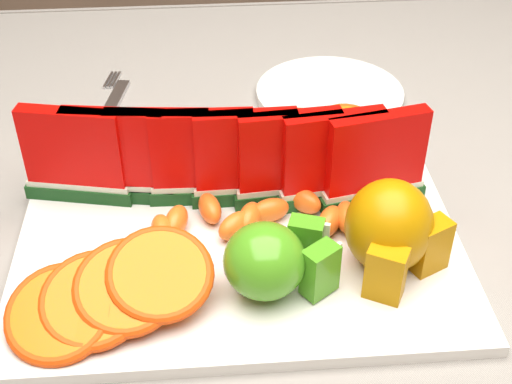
# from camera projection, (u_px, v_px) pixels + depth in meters

# --- Properties ---
(table) EXTENTS (1.40, 0.90, 0.75)m
(table) POSITION_uv_depth(u_px,v_px,m) (250.00, 290.00, 0.76)
(table) COLOR #4A301A
(table) RESTS_ON ground
(tablecloth) EXTENTS (1.53, 1.03, 0.20)m
(tablecloth) POSITION_uv_depth(u_px,v_px,m) (249.00, 246.00, 0.72)
(tablecloth) COLOR gray
(tablecloth) RESTS_ON table
(platter) EXTENTS (0.40, 0.30, 0.01)m
(platter) POSITION_uv_depth(u_px,v_px,m) (239.00, 238.00, 0.66)
(platter) COLOR silver
(platter) RESTS_ON tablecloth
(apple_cluster) EXTENTS (0.10, 0.08, 0.06)m
(apple_cluster) POSITION_uv_depth(u_px,v_px,m) (273.00, 260.00, 0.58)
(apple_cluster) COLOR #33881F
(apple_cluster) RESTS_ON platter
(pear_cluster) EXTENTS (0.10, 0.10, 0.08)m
(pear_cluster) POSITION_uv_depth(u_px,v_px,m) (391.00, 230.00, 0.60)
(pear_cluster) COLOR #B8761D
(pear_cluster) RESTS_ON platter
(side_plate) EXTENTS (0.23, 0.23, 0.01)m
(side_plate) POSITION_uv_depth(u_px,v_px,m) (330.00, 93.00, 0.87)
(side_plate) COLOR silver
(side_plate) RESTS_ON tablecloth
(fork) EXTENTS (0.05, 0.19, 0.00)m
(fork) POSITION_uv_depth(u_px,v_px,m) (107.00, 113.00, 0.84)
(fork) COLOR silver
(fork) RESTS_ON tablecloth
(watermelon_row) EXTENTS (0.39, 0.07, 0.10)m
(watermelon_row) POSITION_uv_depth(u_px,v_px,m) (224.00, 160.00, 0.66)
(watermelon_row) COLOR #0A3711
(watermelon_row) RESTS_ON platter
(orange_fan_front) EXTENTS (0.18, 0.12, 0.05)m
(orange_fan_front) POSITION_uv_depth(u_px,v_px,m) (110.00, 293.00, 0.56)
(orange_fan_front) COLOR #D25F17
(orange_fan_front) RESTS_ON platter
(orange_fan_back) EXTENTS (0.33, 0.10, 0.04)m
(orange_fan_back) POSITION_uv_depth(u_px,v_px,m) (235.00, 142.00, 0.73)
(orange_fan_back) COLOR #D25F17
(orange_fan_back) RESTS_ON platter
(tangerine_segments) EXTENTS (0.23, 0.08, 0.02)m
(tangerine_segments) POSITION_uv_depth(u_px,v_px,m) (266.00, 214.00, 0.66)
(tangerine_segments) COLOR #EF600B
(tangerine_segments) RESTS_ON platter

